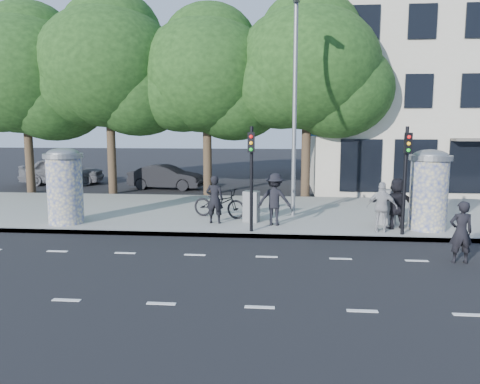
# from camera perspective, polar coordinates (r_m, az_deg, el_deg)

# --- Properties ---
(ground) EXTENTS (120.00, 120.00, 0.00)m
(ground) POSITION_cam_1_polar(r_m,az_deg,el_deg) (11.64, 3.00, -9.81)
(ground) COLOR black
(ground) RESTS_ON ground
(sidewalk) EXTENTS (40.00, 8.00, 0.15)m
(sidewalk) POSITION_cam_1_polar(r_m,az_deg,el_deg) (18.89, 3.99, -2.56)
(sidewalk) COLOR gray
(sidewalk) RESTS_ON ground
(curb) EXTENTS (40.00, 0.10, 0.16)m
(curb) POSITION_cam_1_polar(r_m,az_deg,el_deg) (15.03, 3.59, -5.37)
(curb) COLOR slate
(curb) RESTS_ON ground
(lane_dash_near) EXTENTS (32.00, 0.12, 0.01)m
(lane_dash_near) POSITION_cam_1_polar(r_m,az_deg,el_deg) (9.57, 2.41, -13.86)
(lane_dash_near) COLOR silver
(lane_dash_near) RESTS_ON ground
(lane_dash_far) EXTENTS (32.00, 0.12, 0.01)m
(lane_dash_far) POSITION_cam_1_polar(r_m,az_deg,el_deg) (12.97, 3.27, -7.89)
(lane_dash_far) COLOR silver
(lane_dash_far) RESTS_ON ground
(ad_column_left) EXTENTS (1.36, 1.36, 2.65)m
(ad_column_left) POSITION_cam_1_polar(r_m,az_deg,el_deg) (17.46, -20.59, 0.90)
(ad_column_left) COLOR beige
(ad_column_left) RESTS_ON sidewalk
(ad_column_right) EXTENTS (1.36, 1.36, 2.65)m
(ad_column_right) POSITION_cam_1_polar(r_m,az_deg,el_deg) (16.58, 22.04, 0.47)
(ad_column_right) COLOR beige
(ad_column_right) RESTS_ON sidewalk
(traffic_pole_near) EXTENTS (0.22, 0.31, 3.40)m
(traffic_pole_near) POSITION_cam_1_polar(r_m,az_deg,el_deg) (14.95, 1.40, 2.95)
(traffic_pole_near) COLOR black
(traffic_pole_near) RESTS_ON sidewalk
(traffic_pole_far) EXTENTS (0.22, 0.31, 3.40)m
(traffic_pole_far) POSITION_cam_1_polar(r_m,az_deg,el_deg) (15.38, 19.56, 2.63)
(traffic_pole_far) COLOR black
(traffic_pole_far) RESTS_ON sidewalk
(street_lamp) EXTENTS (0.25, 0.93, 8.00)m
(street_lamp) POSITION_cam_1_polar(r_m,az_deg,el_deg) (17.74, 6.71, 12.01)
(street_lamp) COLOR slate
(street_lamp) RESTS_ON sidewalk
(tree_far_left) EXTENTS (7.20, 7.20, 9.26)m
(tree_far_left) POSITION_cam_1_polar(r_m,az_deg,el_deg) (27.25, -24.83, 12.92)
(tree_far_left) COLOR #38281C
(tree_far_left) RESTS_ON ground
(tree_mid_left) EXTENTS (7.20, 7.20, 9.57)m
(tree_mid_left) POSITION_cam_1_polar(r_m,az_deg,el_deg) (25.37, -15.76, 14.46)
(tree_mid_left) COLOR #38281C
(tree_mid_left) RESTS_ON ground
(tree_near_left) EXTENTS (6.80, 6.80, 8.97)m
(tree_near_left) POSITION_cam_1_polar(r_m,az_deg,el_deg) (24.21, -4.09, 14.03)
(tree_near_left) COLOR #38281C
(tree_near_left) RESTS_ON ground
(tree_center) EXTENTS (7.00, 7.00, 9.30)m
(tree_center) POSITION_cam_1_polar(r_m,az_deg,el_deg) (23.54, 8.24, 14.74)
(tree_center) COLOR #38281C
(tree_center) RESTS_ON ground
(building) EXTENTS (20.30, 15.85, 12.00)m
(building) POSITION_cam_1_polar(r_m,az_deg,el_deg) (33.21, 26.35, 11.50)
(building) COLOR beige
(building) RESTS_ON ground
(ped_b) EXTENTS (0.64, 0.44, 1.70)m
(ped_b) POSITION_cam_1_polar(r_m,az_deg,el_deg) (16.43, -3.11, -0.91)
(ped_b) COLOR black
(ped_b) RESTS_ON sidewalk
(ped_d) EXTENTS (1.24, 0.80, 1.81)m
(ped_d) POSITION_cam_1_polar(r_m,az_deg,el_deg) (16.15, 4.23, -0.88)
(ped_d) COLOR black
(ped_d) RESTS_ON sidewalk
(ped_e) EXTENTS (1.06, 0.76, 1.64)m
(ped_e) POSITION_cam_1_polar(r_m,az_deg,el_deg) (15.74, 16.91, -1.77)
(ped_e) COLOR #A4A4A7
(ped_e) RESTS_ON sidewalk
(ped_f) EXTENTS (1.68, 1.05, 1.71)m
(ped_f) POSITION_cam_1_polar(r_m,az_deg,el_deg) (16.42, 18.54, -1.32)
(ped_f) COLOR black
(ped_f) RESTS_ON sidewalk
(man_road) EXTENTS (0.61, 0.41, 1.65)m
(man_road) POSITION_cam_1_polar(r_m,az_deg,el_deg) (13.51, 25.34, -4.44)
(man_road) COLOR black
(man_road) RESTS_ON ground
(bicycle) EXTENTS (1.29, 2.20, 1.09)m
(bicycle) POSITION_cam_1_polar(r_m,az_deg,el_deg) (17.49, -2.53, -1.35)
(bicycle) COLOR black
(bicycle) RESTS_ON sidewalk
(cabinet_left) EXTENTS (0.61, 0.52, 1.11)m
(cabinet_left) POSITION_cam_1_polar(r_m,az_deg,el_deg) (16.70, 1.39, -1.78)
(cabinet_left) COLOR slate
(cabinet_left) RESTS_ON sidewalk
(cabinet_right) EXTENTS (0.66, 0.54, 1.22)m
(cabinet_right) POSITION_cam_1_polar(r_m,az_deg,el_deg) (17.13, 17.57, -1.73)
(cabinet_right) COLOR slate
(cabinet_right) RESTS_ON sidewalk
(car_left) EXTENTS (2.69, 5.08, 1.65)m
(car_left) POSITION_cam_1_polar(r_m,az_deg,el_deg) (30.39, -20.81, 2.43)
(car_left) COLOR slate
(car_left) RESTS_ON ground
(car_mid) EXTENTS (1.84, 4.26, 1.36)m
(car_mid) POSITION_cam_1_polar(r_m,az_deg,el_deg) (26.63, -8.99, 1.81)
(car_mid) COLOR black
(car_mid) RESTS_ON ground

